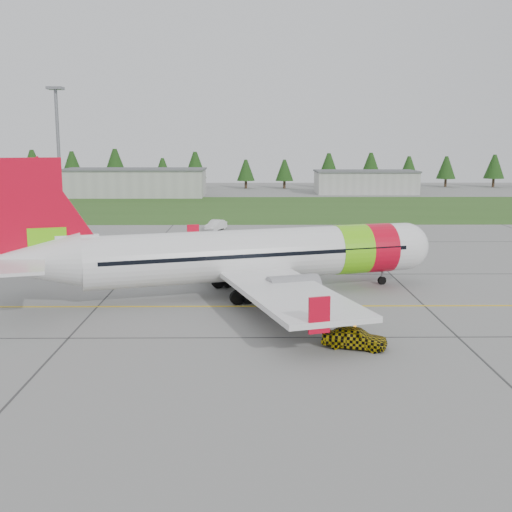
{
  "coord_description": "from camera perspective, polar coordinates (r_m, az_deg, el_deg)",
  "views": [
    {
      "loc": [
        -3.39,
        -39.49,
        12.34
      ],
      "look_at": [
        -2.9,
        9.19,
        3.7
      ],
      "focal_mm": 45.0,
      "sensor_mm": 36.0,
      "label": 1
    }
  ],
  "objects": [
    {
      "name": "ground",
      "position": [
        41.51,
        4.17,
        -7.25
      ],
      "size": [
        320.0,
        320.0,
        0.0
      ],
      "primitive_type": "plane",
      "color": "gray",
      "rests_on": "ground"
    },
    {
      "name": "aircraft",
      "position": [
        52.21,
        -0.98,
        0.04
      ],
      "size": [
        36.21,
        34.23,
        11.27
      ],
      "rotation": [
        0.0,
        0.0,
        0.3
      ],
      "color": "white",
      "rests_on": "ground"
    },
    {
      "name": "follow_me_car",
      "position": [
        39.31,
        8.8,
        -5.33
      ],
      "size": [
        1.78,
        1.94,
        3.96
      ],
      "primitive_type": "imported",
      "rotation": [
        0.0,
        0.0,
        1.25
      ],
      "color": "gold",
      "rests_on": "ground"
    },
    {
      "name": "service_van",
      "position": [
        91.2,
        -3.6,
        3.68
      ],
      "size": [
        2.0,
        1.96,
        4.46
      ],
      "primitive_type": "imported",
      "rotation": [
        0.0,
        0.0,
        -0.4
      ],
      "color": "silver",
      "rests_on": "ground"
    },
    {
      "name": "grass_strip",
      "position": [
        122.16,
        1.02,
        4.28
      ],
      "size": [
        320.0,
        50.0,
        0.03
      ],
      "primitive_type": "cube",
      "color": "#30561E",
      "rests_on": "ground"
    },
    {
      "name": "taxi_guideline",
      "position": [
        49.18,
        3.41,
        -4.47
      ],
      "size": [
        120.0,
        0.25,
        0.02
      ],
      "primitive_type": "cube",
      "color": "gold",
      "rests_on": "ground"
    },
    {
      "name": "hangar_west",
      "position": [
        152.13,
        -10.71,
        6.37
      ],
      "size": [
        32.0,
        14.0,
        6.0
      ],
      "primitive_type": "cube",
      "color": "#A8A8A3",
      "rests_on": "ground"
    },
    {
      "name": "hangar_east",
      "position": [
        160.32,
        9.69,
        6.44
      ],
      "size": [
        24.0,
        12.0,
        5.2
      ],
      "primitive_type": "cube",
      "color": "#A8A8A3",
      "rests_on": "ground"
    },
    {
      "name": "floodlight_mast",
      "position": [
        101.63,
        -17.11,
        8.31
      ],
      "size": [
        0.5,
        0.5,
        20.0
      ],
      "primitive_type": "cylinder",
      "color": "slate",
      "rests_on": "ground"
    },
    {
      "name": "treeline",
      "position": [
        177.67,
        0.53,
        7.7
      ],
      "size": [
        160.0,
        8.0,
        10.0
      ],
      "primitive_type": null,
      "color": "#1C3F14",
      "rests_on": "ground"
    }
  ]
}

